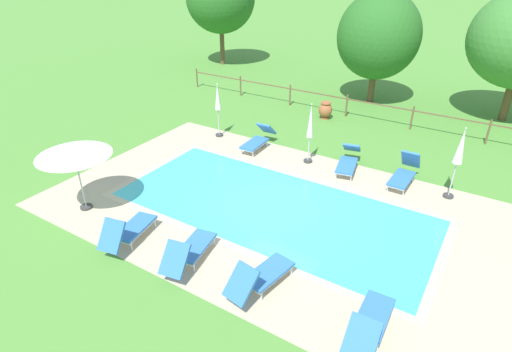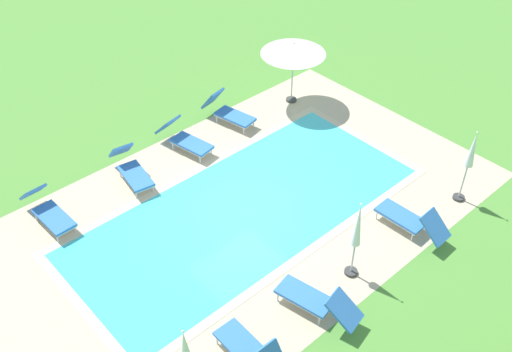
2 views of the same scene
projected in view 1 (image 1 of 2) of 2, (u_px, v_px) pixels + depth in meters
The scene contains 18 objects.
ground_plane at pixel (272, 207), 12.71m from camera, with size 160.00×160.00×0.00m, color #518E38.
pool_deck_paving at pixel (272, 207), 12.71m from camera, with size 13.63×8.24×0.01m, color #BCAD8E.
swimming_pool_water at pixel (272, 207), 12.71m from camera, with size 9.57×4.18×0.01m, color #42CCD6.
pool_coping_rim at pixel (272, 207), 12.71m from camera, with size 10.05×4.66×0.01m.
sun_lounger_north_near_steps at pixel (404, 173), 13.80m from camera, with size 0.64×1.82×1.02m.
sun_lounger_north_mid at pixel (128, 230), 11.03m from camera, with size 0.94×1.92×1.00m.
sun_lounger_north_far at pixel (258, 139), 16.30m from camera, with size 0.67×1.98×0.90m.
sun_lounger_north_end at pixel (370, 322), 8.32m from camera, with size 0.68×1.97×0.90m.
sun_lounger_south_near_corner at pixel (348, 160), 14.71m from camera, with size 1.00×2.08×0.84m.
sun_lounger_south_mid at pixel (261, 276), 9.50m from camera, with size 0.90×1.98×0.94m.
sun_lounger_south_end at pixel (190, 250), 10.31m from camera, with size 0.94×1.99×0.94m.
patio_umbrella_open_foreground at pixel (73, 150), 11.73m from camera, with size 2.12×2.12×2.20m.
patio_umbrella_closed_row_west at pixel (218, 102), 16.85m from camera, with size 0.32×0.32×2.26m.
patio_umbrella_closed_row_mid_west at pixel (460, 151), 12.46m from camera, with size 0.32×0.32×2.38m.
patio_umbrella_closed_row_centre at pixel (310, 127), 14.75m from camera, with size 0.32×0.32×2.26m.
terracotta_urn_near_fence at pixel (325, 110), 19.14m from camera, with size 0.62×0.62×0.80m.
perimeter_fence at pixel (379, 108), 18.58m from camera, with size 21.00×0.08×1.05m.
tree_far_west at pixel (379, 36), 19.99m from camera, with size 3.97×3.97×5.33m.
Camera 1 is at (5.26, -9.31, 6.96)m, focal length 29.12 mm.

